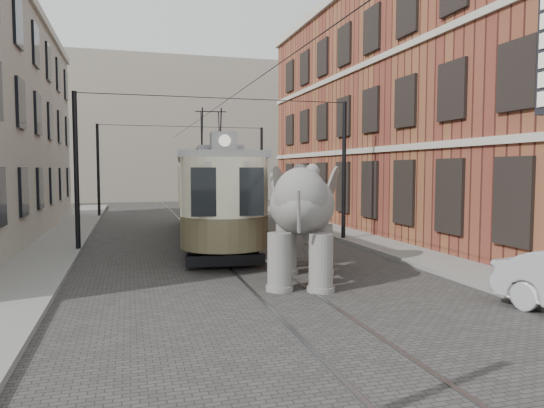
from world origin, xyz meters
name	(u,v)px	position (x,y,z in m)	size (l,w,h in m)	color
ground	(263,276)	(0.00, 0.00, 0.00)	(120.00, 120.00, 0.00)	#3B3937
tram_rails	(263,276)	(0.00, 0.00, 0.01)	(1.54, 80.00, 0.02)	slate
sidewalk_right	(442,263)	(6.00, 0.00, 0.07)	(2.00, 60.00, 0.15)	slate
sidewalk_left	(19,288)	(-6.50, 0.00, 0.07)	(2.00, 60.00, 0.15)	slate
brick_building	(424,113)	(11.00, 9.00, 6.00)	(8.00, 26.00, 12.00)	brown
distant_block	(165,132)	(0.00, 40.00, 7.00)	(28.00, 10.00, 14.00)	#9D9482
catenary	(224,172)	(-0.20, 5.00, 3.00)	(11.00, 30.20, 6.00)	black
tram	(211,175)	(-0.18, 8.36, 2.87)	(2.98, 14.44, 5.73)	beige
elephant	(302,222)	(0.87, -0.98, 1.67)	(3.00, 5.44, 3.33)	slate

